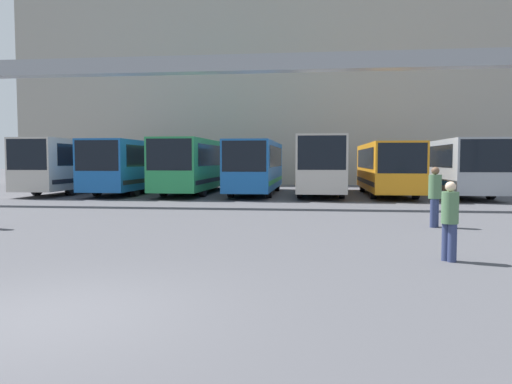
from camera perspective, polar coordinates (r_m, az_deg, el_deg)
name	(u,v)px	position (r m, az deg, el deg)	size (l,w,h in m)	color
ground_plane	(45,318)	(7.19, -22.98, -13.11)	(200.00, 200.00, 0.00)	#47474C
building_backdrop	(278,94)	(47.45, 2.51, 11.12)	(44.49, 12.00, 16.35)	gray
overhead_gantry	(235,79)	(22.21, -2.39, 12.79)	(31.31, 0.80, 6.53)	gray
bus_slot_0	(80,163)	(33.76, -19.42, 3.18)	(2.43, 12.02, 3.23)	beige
bus_slot_1	(135,164)	(31.85, -13.62, 3.18)	(2.55, 11.12, 3.14)	#1959A5
bus_slot_2	(197,163)	(31.23, -6.74, 3.32)	(2.58, 12.14, 3.21)	#268C4C
bus_slot_3	(256,164)	(29.67, 0.01, 3.19)	(2.43, 10.31, 3.09)	#1959A5
bus_slot_4	(320,162)	(29.57, 7.37, 3.41)	(2.56, 10.53, 3.32)	beige
bus_slot_5	(387,166)	(29.74, 14.72, 2.93)	(2.53, 10.27, 2.96)	orange
bus_slot_6	(452,164)	(31.18, 21.47, 2.98)	(2.58, 11.68, 3.11)	#999EA5
pedestrian_mid_left	(435,195)	(16.03, 19.76, -0.35)	(0.38, 0.38, 1.83)	navy
pedestrian_near_right	(450,219)	(10.74, 21.27, -2.90)	(0.33, 0.33, 1.61)	navy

